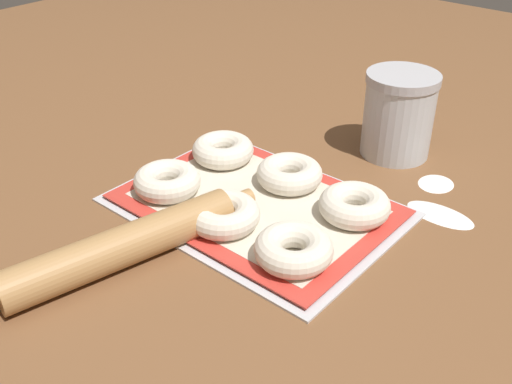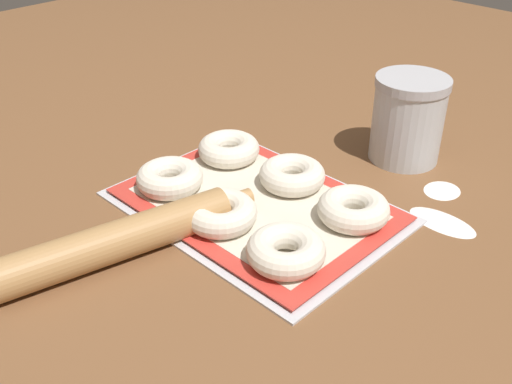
# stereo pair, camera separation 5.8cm
# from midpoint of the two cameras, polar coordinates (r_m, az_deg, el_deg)

# --- Properties ---
(ground_plane) EXTENTS (2.80, 2.80, 0.00)m
(ground_plane) POSITION_cam_midpoint_polar(r_m,az_deg,el_deg) (0.99, -1.83, -0.71)
(ground_plane) COLOR brown
(baking_tray) EXTENTS (0.44, 0.32, 0.01)m
(baking_tray) POSITION_cam_midpoint_polar(r_m,az_deg,el_deg) (0.96, -1.72, -1.39)
(baking_tray) COLOR silver
(baking_tray) RESTS_ON ground_plane
(baking_mat) EXTENTS (0.41, 0.29, 0.00)m
(baking_mat) POSITION_cam_midpoint_polar(r_m,az_deg,el_deg) (0.96, -1.72, -1.12)
(baking_mat) COLOR red
(baking_mat) RESTS_ON baking_tray
(bagel_front_left) EXTENTS (0.11, 0.11, 0.04)m
(bagel_front_left) POSITION_cam_midpoint_polar(r_m,az_deg,el_deg) (0.99, -10.11, 0.99)
(bagel_front_left) COLOR silver
(bagel_front_left) RESTS_ON baking_mat
(bagel_front_center) EXTENTS (0.11, 0.11, 0.04)m
(bagel_front_center) POSITION_cam_midpoint_polar(r_m,az_deg,el_deg) (0.90, -4.95, -2.17)
(bagel_front_center) COLOR silver
(bagel_front_center) RESTS_ON baking_mat
(bagel_front_right) EXTENTS (0.11, 0.11, 0.04)m
(bagel_front_right) POSITION_cam_midpoint_polar(r_m,az_deg,el_deg) (0.82, 1.60, -5.50)
(bagel_front_right) COLOR silver
(bagel_front_right) RESTS_ON baking_mat
(bagel_back_left) EXTENTS (0.11, 0.11, 0.04)m
(bagel_back_left) POSITION_cam_midpoint_polar(r_m,az_deg,el_deg) (1.07, -4.71, 3.99)
(bagel_back_left) COLOR silver
(bagel_back_left) RESTS_ON baking_mat
(bagel_back_center) EXTENTS (0.11, 0.11, 0.04)m
(bagel_back_center) POSITION_cam_midpoint_polar(r_m,az_deg,el_deg) (1.00, 1.56, 1.72)
(bagel_back_center) COLOR silver
(bagel_back_center) RESTS_ON baking_mat
(bagel_back_right) EXTENTS (0.11, 0.11, 0.04)m
(bagel_back_right) POSITION_cam_midpoint_polar(r_m,az_deg,el_deg) (0.92, 7.60, -1.29)
(bagel_back_right) COLOR silver
(bagel_back_right) RESTS_ON baking_mat
(flour_canister) EXTENTS (0.13, 0.13, 0.16)m
(flour_canister) POSITION_cam_midpoint_polar(r_m,az_deg,el_deg) (1.12, 11.98, 7.21)
(flour_canister) COLOR silver
(flour_canister) RESTS_ON ground_plane
(rolling_pin) EXTENTS (0.13, 0.44, 0.06)m
(rolling_pin) POSITION_cam_midpoint_polar(r_m,az_deg,el_deg) (0.86, -14.52, -5.11)
(rolling_pin) COLOR #AD7F4C
(rolling_pin) RESTS_ON ground_plane
(flour_patch_near) EXTENTS (0.06, 0.07, 0.00)m
(flour_patch_near) POSITION_cam_midpoint_polar(r_m,az_deg,el_deg) (1.06, 15.30, 0.78)
(flour_patch_near) COLOR white
(flour_patch_near) RESTS_ON ground_plane
(flour_patch_far) EXTENTS (0.11, 0.06, 0.00)m
(flour_patch_far) POSITION_cam_midpoint_polar(r_m,az_deg,el_deg) (0.98, 15.54, -2.08)
(flour_patch_far) COLOR white
(flour_patch_far) RESTS_ON ground_plane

